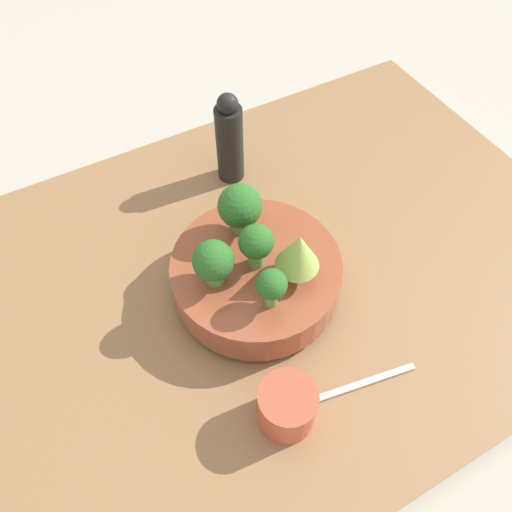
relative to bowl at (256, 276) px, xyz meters
name	(u,v)px	position (x,y,z in m)	size (l,w,h in m)	color
ground_plane	(263,285)	(0.03, 0.02, -0.08)	(6.00, 6.00, 0.00)	#ADA89E
table	(263,280)	(0.03, 0.02, -0.06)	(1.19, 0.81, 0.04)	olive
bowl	(256,276)	(0.00, 0.00, 0.00)	(0.27, 0.27, 0.08)	brown
broccoli_floret_center	(256,244)	(0.00, 0.00, 0.09)	(0.05, 0.05, 0.08)	#609347
broccoli_floret_left	(213,262)	(-0.07, 0.00, 0.08)	(0.06, 0.06, 0.08)	#609347
romanesco_piece_near	(298,253)	(0.04, -0.05, 0.09)	(0.07, 0.07, 0.10)	#7AB256
broccoli_floret_front	(272,286)	(-0.01, -0.07, 0.08)	(0.05, 0.05, 0.07)	#609347
broccoli_floret_back	(240,207)	(0.01, 0.07, 0.09)	(0.07, 0.07, 0.09)	#609347
cup	(287,407)	(-0.07, -0.21, 0.00)	(0.08, 0.08, 0.08)	#C64C38
pepper_mill	(230,140)	(0.09, 0.26, 0.05)	(0.05, 0.05, 0.19)	black
fork	(359,385)	(0.05, -0.22, -0.04)	(0.18, 0.04, 0.01)	#B2B2B7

